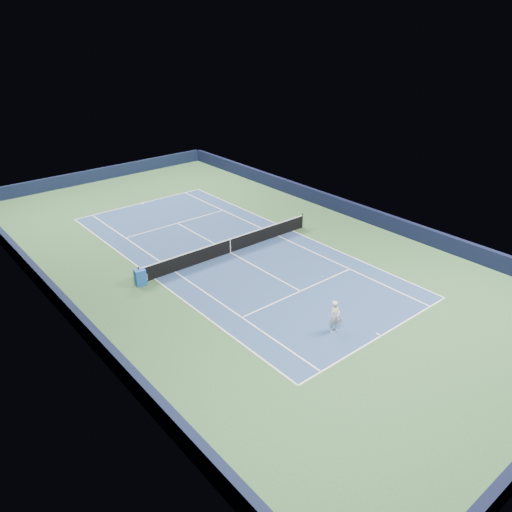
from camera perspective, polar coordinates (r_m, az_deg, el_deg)
ground at (r=31.94m, az=-2.95°, el=0.39°), size 40.00×40.00×0.00m
wall_far at (r=48.12m, az=-17.52°, el=8.88°), size 22.00×0.35×1.10m
wall_right at (r=38.63m, az=10.01°, el=5.58°), size 0.35×40.00×1.10m
wall_left at (r=27.42m, az=-21.39°, el=-4.88°), size 0.35×40.00×1.10m
court_surface at (r=31.94m, az=-2.95°, el=0.40°), size 10.97×23.77×0.01m
baseline_far at (r=41.37m, az=-12.98°, el=5.90°), size 10.97×0.08×0.00m
baseline_near at (r=24.72m, az=14.12°, el=-8.84°), size 10.97×0.08×0.00m
sideline_doubles_right at (r=35.18m, az=4.21°, el=2.89°), size 0.08×23.77×0.00m
sideline_doubles_left at (r=29.36m, az=-11.52°, el=-2.57°), size 0.08×23.77×0.00m
sideline_singles_right at (r=34.31m, az=2.55°, el=2.31°), size 0.08×23.77×0.00m
sideline_singles_left at (r=29.93m, az=-9.24°, el=-1.78°), size 0.08×23.77×0.00m
service_line_far at (r=36.84m, az=-8.97°, el=3.73°), size 8.23×0.08×0.00m
service_line_near at (r=27.65m, az=5.10°, el=-4.02°), size 8.23×0.08×0.00m
center_service_line at (r=31.93m, az=-2.95°, el=0.41°), size 0.08×12.80×0.00m
center_mark_far at (r=41.24m, az=-12.88°, el=5.85°), size 0.08×0.30×0.00m
center_mark_near at (r=24.78m, az=13.84°, el=-8.69°), size 0.08×0.30×0.00m
tennis_net at (r=31.72m, az=-2.97°, el=1.21°), size 12.90×0.10×1.07m
sponsor_cube at (r=28.72m, az=-13.09°, el=-2.36°), size 0.67×0.62×0.96m
tennis_player at (r=24.15m, az=9.01°, el=-6.85°), size 0.77×1.24×2.54m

